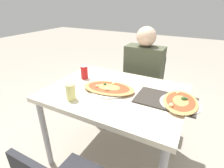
% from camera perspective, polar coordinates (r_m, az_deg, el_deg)
% --- Properties ---
extents(ground_plane, '(14.00, 14.00, 0.00)m').
position_cam_1_polar(ground_plane, '(1.91, 0.81, -22.23)').
color(ground_plane, '#9E9384').
extents(dining_table, '(1.12, 0.83, 0.74)m').
position_cam_1_polar(dining_table, '(1.49, 0.97, -4.93)').
color(dining_table, beige).
rests_on(dining_table, ground_plane).
extents(chair_far_seated, '(0.40, 0.40, 0.83)m').
position_cam_1_polar(chair_far_seated, '(2.18, 10.59, -0.50)').
color(chair_far_seated, black).
rests_on(chair_far_seated, ground_plane).
extents(person_seated, '(0.41, 0.23, 1.18)m').
position_cam_1_polar(person_seated, '(2.00, 10.12, 3.94)').
color(person_seated, '#2D2D38').
rests_on(person_seated, ground_plane).
extents(pizza_main, '(0.47, 0.31, 0.06)m').
position_cam_1_polar(pizza_main, '(1.45, -1.12, -1.39)').
color(pizza_main, white).
rests_on(pizza_main, dining_table).
extents(soda_can, '(0.07, 0.07, 0.12)m').
position_cam_1_polar(soda_can, '(1.68, -9.00, 3.78)').
color(soda_can, red).
rests_on(soda_can, dining_table).
extents(drink_glass, '(0.07, 0.07, 0.13)m').
position_cam_1_polar(drink_glass, '(1.34, -13.32, -2.53)').
color(drink_glass, '#E0DB7F').
rests_on(drink_glass, dining_table).
extents(serving_tray, '(0.44, 0.27, 0.01)m').
position_cam_1_polar(serving_tray, '(1.37, 17.12, -5.11)').
color(serving_tray, '#332D28').
rests_on(serving_tray, dining_table).
extents(pizza_second, '(0.29, 0.37, 0.06)m').
position_cam_1_polar(pizza_second, '(1.35, 21.41, -5.54)').
color(pizza_second, white).
rests_on(pizza_second, dining_table).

